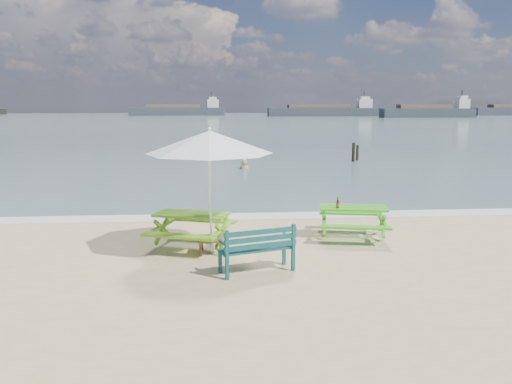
{
  "coord_description": "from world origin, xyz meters",
  "views": [
    {
      "loc": [
        -0.95,
        -9.41,
        3.21
      ],
      "look_at": [
        0.03,
        3.0,
        1.0
      ],
      "focal_mm": 35.0,
      "sensor_mm": 36.0,
      "label": 1
    }
  ],
  "objects": [
    {
      "name": "beer_bottle",
      "position": [
        1.9,
        2.03,
        0.85
      ],
      "size": [
        0.07,
        0.07,
        0.27
      ],
      "color": "#8C4514",
      "rests_on": "picnic_table_right"
    },
    {
      "name": "sea",
      "position": [
        0.0,
        85.0,
        0.0
      ],
      "size": [
        300.0,
        300.0,
        0.0
      ],
      "primitive_type": "plane",
      "color": "slate",
      "rests_on": "ground"
    },
    {
      "name": "picnic_table_right",
      "position": [
        2.32,
        2.14,
        0.36
      ],
      "size": [
        1.88,
        2.02,
        0.76
      ],
      "color": "green",
      "rests_on": "ground"
    },
    {
      "name": "side_table",
      "position": [
        -1.1,
        1.1,
        0.18
      ],
      "size": [
        0.57,
        0.57,
        0.35
      ],
      "color": "brown",
      "rests_on": "ground"
    },
    {
      "name": "picnic_table_left",
      "position": [
        -1.54,
        1.62,
        0.37
      ],
      "size": [
        2.13,
        2.25,
        0.78
      ],
      "color": "#67A719",
      "rests_on": "ground"
    },
    {
      "name": "foam_strip",
      "position": [
        0.0,
        4.6,
        0.01
      ],
      "size": [
        22.0,
        0.9,
        0.01
      ],
      "primitive_type": "cube",
      "color": "silver",
      "rests_on": "ground"
    },
    {
      "name": "mooring_pilings",
      "position": [
        6.85,
        18.19,
        0.4
      ],
      "size": [
        0.57,
        0.77,
        1.27
      ],
      "color": "black",
      "rests_on": "ground"
    },
    {
      "name": "swimmer",
      "position": [
        0.4,
        15.22,
        -0.33
      ],
      "size": [
        0.72,
        0.61,
        1.68
      ],
      "color": "tan",
      "rests_on": "ground"
    },
    {
      "name": "cargo_ships",
      "position": [
        52.63,
        118.13,
        1.18
      ],
      "size": [
        149.89,
        30.05,
        4.4
      ],
      "color": "#32363B",
      "rests_on": "ground"
    },
    {
      "name": "park_bench",
      "position": [
        -0.21,
        -0.19,
        0.28
      ],
      "size": [
        1.53,
        0.9,
        0.9
      ],
      "color": "#0F3F42",
      "rests_on": "ground"
    },
    {
      "name": "patio_umbrella",
      "position": [
        -1.1,
        1.1,
        2.41
      ],
      "size": [
        2.84,
        2.84,
        2.66
      ],
      "color": "silver",
      "rests_on": "ground"
    }
  ]
}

